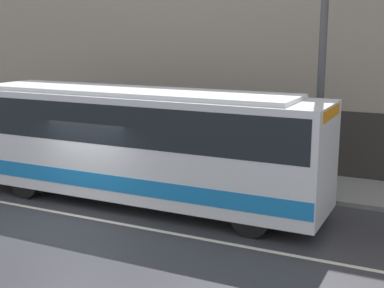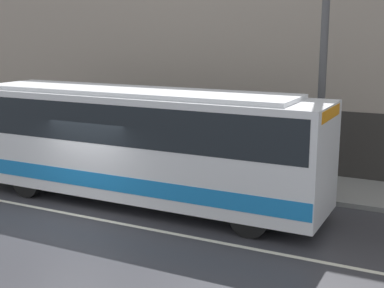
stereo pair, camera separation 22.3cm
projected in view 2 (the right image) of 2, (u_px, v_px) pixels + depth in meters
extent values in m
plane|color=#333338|center=(78.00, 215.00, 14.64)|extent=(60.00, 60.00, 0.00)
cube|color=gray|center=(173.00, 169.00, 19.37)|extent=(60.00, 2.87, 0.14)
cube|color=gray|center=(193.00, 38.00, 19.79)|extent=(60.00, 0.30, 9.44)
cube|color=#2D2B28|center=(191.00, 132.00, 20.38)|extent=(60.00, 0.06, 2.36)
cube|color=beige|center=(78.00, 215.00, 14.64)|extent=(54.00, 0.14, 0.01)
cube|color=silver|center=(134.00, 143.00, 15.45)|extent=(11.19, 2.45, 2.87)
cube|color=#1972BF|center=(135.00, 172.00, 15.63)|extent=(11.14, 2.48, 0.45)
cube|color=black|center=(134.00, 119.00, 15.31)|extent=(10.86, 2.47, 1.09)
cube|color=orange|center=(329.00, 113.00, 12.74)|extent=(0.12, 1.84, 0.28)
cube|color=silver|center=(133.00, 91.00, 15.14)|extent=(9.51, 2.08, 0.12)
cylinder|color=black|center=(250.00, 217.00, 13.02)|extent=(1.00, 0.28, 1.00)
cylinder|color=black|center=(277.00, 194.00, 14.88)|extent=(1.00, 0.28, 1.00)
cylinder|color=black|center=(27.00, 181.00, 16.20)|extent=(1.00, 0.28, 1.00)
cylinder|color=black|center=(73.00, 166.00, 18.06)|extent=(1.00, 0.28, 1.00)
cylinder|color=#4C4C4F|center=(323.00, 55.00, 15.33)|extent=(0.22, 0.22, 8.30)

